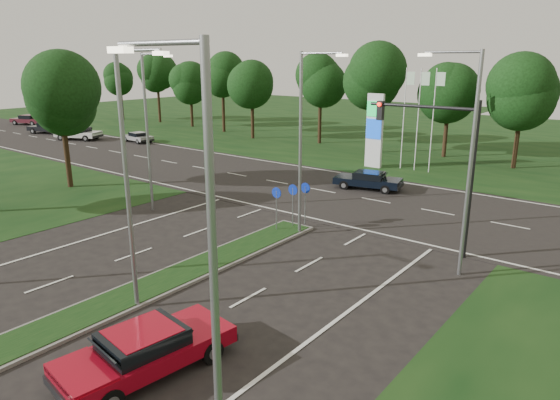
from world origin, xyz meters
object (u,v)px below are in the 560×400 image
Objects in this scene: navy_sedan at (368,180)px; far_car_a at (138,137)px; far_car_d at (29,119)px; red_sedan at (146,349)px; far_car_b at (78,133)px; far_car_c at (49,127)px.

far_car_a is at bearing 72.17° from navy_sedan.
far_car_d is at bearing 95.81° from far_car_a.
navy_sedan is 0.93× the size of far_car_d.
red_sedan is 42.59m from far_car_a.
far_car_b reaches higher than navy_sedan.
far_car_b is (-40.87, 22.16, 0.02)m from red_sedan.
far_car_d reaches higher than navy_sedan.
far_car_c is (-43.16, 0.18, 0.07)m from navy_sedan.
far_car_d is at bearing 74.55° from navy_sedan.
far_car_d is (-10.09, 2.55, -0.01)m from far_car_c.
far_car_d is (-17.46, 3.06, -0.02)m from far_car_b.
far_car_c reaches higher than red_sedan.
far_car_b is 1.03× the size of far_car_d.
red_sedan is at bearing -142.89° from far_car_b.
far_car_c is at bearing 162.67° from red_sedan.
far_car_c reaches higher than far_car_d.
far_car_a is (-29.24, 2.72, -0.07)m from navy_sedan.
far_car_d reaches higher than far_car_a.
far_car_d is at bearing 164.46° from red_sedan.
navy_sedan reaches higher than far_car_a.
far_car_a is at bearing -98.75° from far_car_c.
far_car_c is 10.41m from far_car_d.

